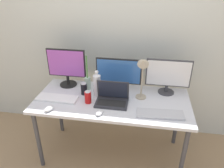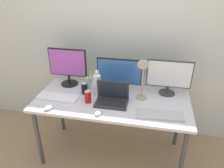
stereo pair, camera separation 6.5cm
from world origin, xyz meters
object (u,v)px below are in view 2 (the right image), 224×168
(monitor_center, at_px, (119,74))
(mouse_by_laptop, at_px, (99,112))
(monitor_right, at_px, (169,76))
(water_bottle, at_px, (97,84))
(monitor_left, at_px, (68,65))
(keyboard_aux, at_px, (159,115))
(bamboo_vase, at_px, (88,82))
(mouse_by_keyboard, at_px, (49,107))
(soda_can_near_keyboard, at_px, (84,88))
(work_desk, at_px, (112,105))
(keyboard_main, at_px, (57,97))
(laptop_silver, at_px, (112,98))
(soda_can_by_laptop, at_px, (88,97))
(desk_lamp, at_px, (143,71))

(monitor_center, distance_m, mouse_by_laptop, 0.54)
(monitor_right, xyz_separation_m, water_bottle, (-0.72, -0.19, -0.07))
(monitor_left, distance_m, water_bottle, 0.44)
(keyboard_aux, relative_size, bamboo_vase, 1.10)
(mouse_by_laptop, bearing_deg, monitor_center, 88.11)
(monitor_left, relative_size, mouse_by_keyboard, 4.13)
(keyboard_aux, xyz_separation_m, water_bottle, (-0.65, 0.24, 0.12))
(keyboard_aux, bearing_deg, soda_can_near_keyboard, 158.69)
(work_desk, xyz_separation_m, mouse_by_laptop, (-0.07, -0.27, 0.08))
(monitor_left, distance_m, monitor_center, 0.59)
(monitor_right, xyz_separation_m, soda_can_near_keyboard, (-0.87, -0.18, -0.14))
(keyboard_aux, bearing_deg, mouse_by_keyboard, -178.03)
(monitor_center, bearing_deg, soda_can_near_keyboard, -155.00)
(keyboard_main, xyz_separation_m, soda_can_near_keyboard, (0.25, 0.15, 0.05))
(keyboard_main, bearing_deg, work_desk, 9.48)
(work_desk, distance_m, monitor_right, 0.66)
(work_desk, relative_size, keyboard_main, 3.72)
(laptop_silver, relative_size, mouse_by_keyboard, 3.07)
(monitor_right, distance_m, mouse_by_laptop, 0.83)
(keyboard_main, relative_size, soda_can_near_keyboard, 3.37)
(keyboard_main, height_order, soda_can_by_laptop, soda_can_by_laptop)
(keyboard_aux, relative_size, mouse_by_laptop, 4.18)
(monitor_right, bearing_deg, desk_lamp, -144.18)
(keyboard_aux, distance_m, soda_can_near_keyboard, 0.83)
(mouse_by_laptop, height_order, soda_can_near_keyboard, soda_can_near_keyboard)
(monitor_center, distance_m, keyboard_aux, 0.64)
(keyboard_aux, bearing_deg, laptop_silver, 160.00)
(soda_can_by_laptop, bearing_deg, mouse_by_laptop, -48.94)
(keyboard_aux, relative_size, soda_can_near_keyboard, 3.40)
(monitor_right, relative_size, laptop_silver, 1.45)
(mouse_by_laptop, xyz_separation_m, bamboo_vase, (-0.23, 0.45, 0.07))
(monitor_right, bearing_deg, keyboard_main, -163.81)
(work_desk, bearing_deg, monitor_right, 23.29)
(keyboard_main, bearing_deg, monitor_left, 89.20)
(monitor_center, height_order, laptop_silver, monitor_center)
(work_desk, distance_m, soda_can_near_keyboard, 0.34)
(laptop_silver, bearing_deg, soda_can_by_laptop, -170.01)
(keyboard_main, xyz_separation_m, water_bottle, (0.39, 0.14, 0.12))
(keyboard_aux, xyz_separation_m, mouse_by_keyboard, (-1.04, -0.10, 0.01))
(keyboard_main, xyz_separation_m, soda_can_by_laptop, (0.33, -0.01, 0.05))
(keyboard_main, bearing_deg, mouse_by_keyboard, -87.83)
(laptop_silver, bearing_deg, soda_can_near_keyboard, 160.30)
(work_desk, bearing_deg, desk_lamp, 9.36)
(monitor_right, distance_m, keyboard_main, 1.18)
(water_bottle, bearing_deg, keyboard_main, -161.06)
(laptop_silver, distance_m, mouse_by_keyboard, 0.61)
(monitor_left, relative_size, keyboard_main, 1.01)
(monitor_center, bearing_deg, desk_lamp, -34.59)
(water_bottle, height_order, soda_can_near_keyboard, water_bottle)
(monitor_center, height_order, bamboo_vase, bamboo_vase)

